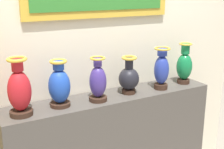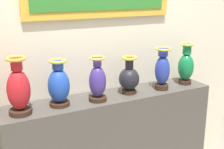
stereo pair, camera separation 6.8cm
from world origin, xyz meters
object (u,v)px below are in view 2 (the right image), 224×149
(vase_sapphire, at_px, (59,85))
(vase_indigo, at_px, (98,82))
(vase_emerald, at_px, (186,66))
(vase_cobalt, at_px, (162,70))
(vase_crimson, at_px, (19,90))
(vase_onyx, at_px, (129,78))

(vase_sapphire, relative_size, vase_indigo, 1.01)
(vase_emerald, bearing_deg, vase_cobalt, -174.38)
(vase_emerald, bearing_deg, vase_sapphire, 179.34)
(vase_crimson, relative_size, vase_emerald, 1.09)
(vase_sapphire, relative_size, vase_emerald, 0.94)
(vase_indigo, distance_m, vase_cobalt, 0.61)
(vase_onyx, relative_size, vase_cobalt, 0.87)
(vase_crimson, distance_m, vase_indigo, 0.59)
(vase_crimson, height_order, vase_cobalt, vase_crimson)
(vase_sapphire, distance_m, vase_indigo, 0.30)
(vase_sapphire, height_order, vase_cobalt, vase_cobalt)
(vase_indigo, relative_size, vase_onyx, 1.10)
(vase_crimson, relative_size, vase_indigo, 1.17)
(vase_crimson, height_order, vase_onyx, vase_crimson)
(vase_crimson, relative_size, vase_cobalt, 1.12)
(vase_indigo, relative_size, vase_emerald, 0.93)
(vase_onyx, xyz_separation_m, vase_cobalt, (0.31, -0.03, 0.04))
(vase_cobalt, bearing_deg, vase_emerald, 5.62)
(vase_crimson, height_order, vase_sapphire, vase_crimson)
(vase_crimson, xyz_separation_m, vase_onyx, (0.89, 0.02, -0.04))
(vase_indigo, bearing_deg, vase_sapphire, 172.70)
(vase_crimson, height_order, vase_emerald, vase_crimson)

